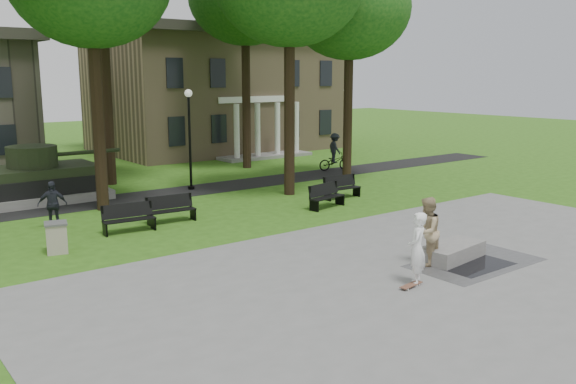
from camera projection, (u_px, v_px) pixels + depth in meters
name	position (u px, v px, depth m)	size (l,w,h in m)	color
ground	(365.00, 248.00, 19.22)	(120.00, 120.00, 0.00)	#2E5A15
plaza	(506.00, 292.00, 15.32)	(22.00, 16.00, 0.02)	gray
footpath	(185.00, 191.00, 28.58)	(44.00, 2.60, 0.01)	black
building_right	(214.00, 89.00, 44.65)	(17.00, 12.00, 8.60)	#9E8460
tree_3	(350.00, 8.00, 29.79)	(6.00, 6.00, 11.19)	black
lamp_mid	(190.00, 131.00, 28.59)	(0.36, 0.36, 4.73)	black
lamp_right	(346.00, 121.00, 34.56)	(0.36, 0.36, 4.73)	black
tank_monument	(28.00, 182.00, 26.13)	(7.45, 3.40, 2.40)	gray
puddle	(477.00, 266.00, 17.38)	(2.20, 1.20, 0.00)	black
concrete_block	(452.00, 252.00, 17.98)	(2.20, 1.00, 0.45)	gray
skateboard	(411.00, 286.00, 15.62)	(0.78, 0.20, 0.07)	brown
skateboarder	(417.00, 249.00, 15.69)	(0.70, 0.46, 1.91)	white
friend_watching	(427.00, 231.00, 17.29)	(0.96, 0.75, 1.98)	tan
pedestrian_walker	(52.00, 205.00, 21.58)	(1.00, 0.42, 1.71)	#21232C
cyclist	(335.00, 155.00, 34.82)	(2.03, 1.21, 2.13)	black
park_bench_0	(128.00, 217.00, 21.11)	(1.84, 0.69, 1.00)	black
park_bench_1	(170.00, 208.00, 22.53)	(1.83, 0.67, 1.00)	black
park_bench_2	(326.00, 195.00, 25.01)	(1.85, 0.85, 1.00)	black
park_bench_3	(341.00, 186.00, 26.97)	(1.81, 0.56, 1.00)	black
trash_bin	(57.00, 237.00, 18.65)	(0.81, 0.81, 0.96)	#A79B89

